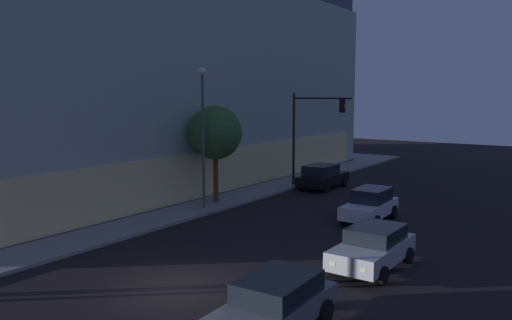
{
  "coord_description": "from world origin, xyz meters",
  "views": [
    {
      "loc": [
        -12.14,
        -11.51,
        6.51
      ],
      "look_at": [
        8.6,
        2.76,
        3.29
      ],
      "focal_mm": 35.65,
      "sensor_mm": 36.0,
      "label": 1
    }
  ],
  "objects_px": {
    "sidewalk_tree": "(215,133)",
    "car_black": "(322,176)",
    "street_lamp_sidewalk": "(203,121)",
    "modern_building": "(107,70)",
    "car_white": "(370,205)",
    "traffic_light_far_corner": "(311,124)",
    "car_grey": "(273,305)",
    "car_silver": "(373,247)"
  },
  "relations": [
    {
      "from": "street_lamp_sidewalk",
      "to": "sidewalk_tree",
      "type": "relative_size",
      "value": 1.37
    },
    {
      "from": "modern_building",
      "to": "traffic_light_far_corner",
      "type": "relative_size",
      "value": 6.08
    },
    {
      "from": "sidewalk_tree",
      "to": "car_white",
      "type": "height_order",
      "value": "sidewalk_tree"
    },
    {
      "from": "traffic_light_far_corner",
      "to": "car_grey",
      "type": "relative_size",
      "value": 1.42
    },
    {
      "from": "traffic_light_far_corner",
      "to": "car_black",
      "type": "bearing_deg",
      "value": -48.08
    },
    {
      "from": "street_lamp_sidewalk",
      "to": "car_silver",
      "type": "relative_size",
      "value": 1.82
    },
    {
      "from": "traffic_light_far_corner",
      "to": "car_black",
      "type": "distance_m",
      "value": 3.77
    },
    {
      "from": "car_black",
      "to": "street_lamp_sidewalk",
      "type": "bearing_deg",
      "value": 167.03
    },
    {
      "from": "car_silver",
      "to": "car_grey",
      "type": "bearing_deg",
      "value": 178.09
    },
    {
      "from": "sidewalk_tree",
      "to": "car_grey",
      "type": "relative_size",
      "value": 1.25
    },
    {
      "from": "car_silver",
      "to": "car_white",
      "type": "distance_m",
      "value": 7.43
    },
    {
      "from": "car_grey",
      "to": "car_white",
      "type": "distance_m",
      "value": 13.75
    },
    {
      "from": "traffic_light_far_corner",
      "to": "car_grey",
      "type": "xyz_separation_m",
      "value": [
        -19.88,
        -9.67,
        -3.7
      ]
    },
    {
      "from": "street_lamp_sidewalk",
      "to": "car_white",
      "type": "relative_size",
      "value": 1.86
    },
    {
      "from": "street_lamp_sidewalk",
      "to": "sidewalk_tree",
      "type": "height_order",
      "value": "street_lamp_sidewalk"
    },
    {
      "from": "car_silver",
      "to": "modern_building",
      "type": "bearing_deg",
      "value": 70.28
    },
    {
      "from": "traffic_light_far_corner",
      "to": "sidewalk_tree",
      "type": "xyz_separation_m",
      "value": [
        -7.64,
        2.27,
        -0.25
      ]
    },
    {
      "from": "modern_building",
      "to": "car_black",
      "type": "relative_size",
      "value": 8.82
    },
    {
      "from": "modern_building",
      "to": "traffic_light_far_corner",
      "type": "height_order",
      "value": "modern_building"
    },
    {
      "from": "car_black",
      "to": "traffic_light_far_corner",
      "type": "bearing_deg",
      "value": 131.92
    },
    {
      "from": "car_silver",
      "to": "car_white",
      "type": "height_order",
      "value": "car_white"
    },
    {
      "from": "car_grey",
      "to": "car_black",
      "type": "relative_size",
      "value": 1.02
    },
    {
      "from": "car_grey",
      "to": "car_white",
      "type": "xyz_separation_m",
      "value": [
        13.5,
        2.66,
        0.04
      ]
    },
    {
      "from": "modern_building",
      "to": "car_white",
      "type": "relative_size",
      "value": 9.37
    },
    {
      "from": "car_black",
      "to": "car_white",
      "type": "bearing_deg",
      "value": -137.68
    },
    {
      "from": "car_grey",
      "to": "car_black",
      "type": "bearing_deg",
      "value": 23.76
    },
    {
      "from": "car_grey",
      "to": "street_lamp_sidewalk",
      "type": "bearing_deg",
      "value": 47.42
    },
    {
      "from": "car_white",
      "to": "car_black",
      "type": "distance_m",
      "value": 9.44
    },
    {
      "from": "traffic_light_far_corner",
      "to": "car_silver",
      "type": "bearing_deg",
      "value": -143.22
    },
    {
      "from": "modern_building",
      "to": "sidewalk_tree",
      "type": "xyz_separation_m",
      "value": [
        -3.88,
        -14.27,
        -4.26
      ]
    },
    {
      "from": "sidewalk_tree",
      "to": "car_silver",
      "type": "xyz_separation_m",
      "value": [
        -5.59,
        -12.16,
        -3.46
      ]
    },
    {
      "from": "modern_building",
      "to": "car_grey",
      "type": "bearing_deg",
      "value": -121.6
    },
    {
      "from": "car_white",
      "to": "car_black",
      "type": "bearing_deg",
      "value": 42.32
    },
    {
      "from": "street_lamp_sidewalk",
      "to": "car_black",
      "type": "distance_m",
      "value": 11.17
    },
    {
      "from": "street_lamp_sidewalk",
      "to": "car_grey",
      "type": "bearing_deg",
      "value": -132.58
    },
    {
      "from": "sidewalk_tree",
      "to": "traffic_light_far_corner",
      "type": "bearing_deg",
      "value": -16.56
    },
    {
      "from": "traffic_light_far_corner",
      "to": "car_black",
      "type": "xyz_separation_m",
      "value": [
        0.59,
        -0.66,
        -3.67
      ]
    },
    {
      "from": "traffic_light_far_corner",
      "to": "car_silver",
      "type": "relative_size",
      "value": 1.51
    },
    {
      "from": "street_lamp_sidewalk",
      "to": "car_white",
      "type": "bearing_deg",
      "value": -70.41
    },
    {
      "from": "street_lamp_sidewalk",
      "to": "car_silver",
      "type": "height_order",
      "value": "street_lamp_sidewalk"
    },
    {
      "from": "modern_building",
      "to": "street_lamp_sidewalk",
      "type": "bearing_deg",
      "value": -111.01
    },
    {
      "from": "sidewalk_tree",
      "to": "car_black",
      "type": "xyz_separation_m",
      "value": [
        8.23,
        -2.93,
        -3.42
      ]
    }
  ]
}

